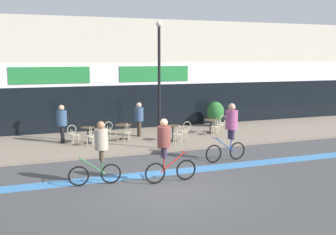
# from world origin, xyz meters

# --- Properties ---
(ground_plane) EXTENTS (120.00, 120.00, 0.00)m
(ground_plane) POSITION_xyz_m (0.00, 0.00, 0.00)
(ground_plane) COLOR #424244
(sidewalk_slab) EXTENTS (40.00, 5.50, 0.12)m
(sidewalk_slab) POSITION_xyz_m (0.00, 7.25, 0.06)
(sidewalk_slab) COLOR gray
(sidewalk_slab) RESTS_ON ground
(storefront_facade) EXTENTS (40.00, 4.06, 6.10)m
(storefront_facade) POSITION_xyz_m (0.00, 11.97, 3.03)
(storefront_facade) COLOR beige
(storefront_facade) RESTS_ON ground
(bike_lane_stripe) EXTENTS (36.00, 0.70, 0.01)m
(bike_lane_stripe) POSITION_xyz_m (0.00, 1.73, 0.00)
(bike_lane_stripe) COLOR #3D7AB7
(bike_lane_stripe) RESTS_ON ground
(bistro_table_0) EXTENTS (0.63, 0.63, 0.75)m
(bistro_table_0) POSITION_xyz_m (-1.42, 6.94, 0.65)
(bistro_table_0) COLOR black
(bistro_table_0) RESTS_ON sidewalk_slab
(bistro_table_1) EXTENTS (0.79, 0.79, 0.71)m
(bistro_table_1) POSITION_xyz_m (0.32, 7.29, 0.63)
(bistro_table_1) COLOR black
(bistro_table_1) RESTS_ON sidewalk_slab
(bistro_table_2) EXTENTS (0.61, 0.61, 0.75)m
(bistro_table_2) POSITION_xyz_m (2.39, 6.03, 0.65)
(bistro_table_2) COLOR black
(bistro_table_2) RESTS_ON sidewalk_slab
(bistro_table_3) EXTENTS (0.68, 0.68, 0.70)m
(bistro_table_3) POSITION_xyz_m (4.92, 7.23, 0.62)
(bistro_table_3) COLOR black
(bistro_table_3) RESTS_ON sidewalk_slab
(cafe_chair_0_near) EXTENTS (0.42, 0.58, 0.90)m
(cafe_chair_0_near) POSITION_xyz_m (-1.41, 6.32, 0.64)
(cafe_chair_0_near) COLOR beige
(cafe_chair_0_near) RESTS_ON sidewalk_slab
(cafe_chair_0_side) EXTENTS (0.60, 0.45, 0.90)m
(cafe_chair_0_side) POSITION_xyz_m (-2.04, 6.93, 0.64)
(cafe_chair_0_side) COLOR beige
(cafe_chair_0_side) RESTS_ON sidewalk_slab
(cafe_chair_1_near) EXTENTS (0.41, 0.58, 0.90)m
(cafe_chair_1_near) POSITION_xyz_m (0.32, 6.67, 0.64)
(cafe_chair_1_near) COLOR beige
(cafe_chair_1_near) RESTS_ON sidewalk_slab
(cafe_chair_1_side) EXTENTS (0.60, 0.45, 0.90)m
(cafe_chair_1_side) POSITION_xyz_m (-0.30, 7.28, 0.64)
(cafe_chair_1_side) COLOR beige
(cafe_chair_1_side) RESTS_ON sidewalk_slab
(cafe_chair_2_near) EXTENTS (0.42, 0.58, 0.90)m
(cafe_chair_2_near) POSITION_xyz_m (2.39, 5.41, 0.64)
(cafe_chair_2_near) COLOR beige
(cafe_chair_2_near) RESTS_ON sidewalk_slab
(cafe_chair_2_side) EXTENTS (0.58, 0.42, 0.90)m
(cafe_chair_2_side) POSITION_xyz_m (3.02, 6.04, 0.64)
(cafe_chair_2_side) COLOR beige
(cafe_chair_2_side) RESTS_ON sidewalk_slab
(cafe_chair_3_near) EXTENTS (0.45, 0.60, 0.90)m
(cafe_chair_3_near) POSITION_xyz_m (4.91, 6.60, 0.64)
(cafe_chair_3_near) COLOR beige
(cafe_chair_3_near) RESTS_ON sidewalk_slab
(cafe_chair_3_side) EXTENTS (0.60, 0.44, 0.90)m
(cafe_chair_3_side) POSITION_xyz_m (5.54, 7.24, 0.64)
(cafe_chair_3_side) COLOR beige
(cafe_chair_3_side) RESTS_ON sidewalk_slab
(planter_pot) EXTENTS (0.97, 0.97, 1.40)m
(planter_pot) POSITION_xyz_m (6.14, 9.08, 0.87)
(planter_pot) COLOR #4C4C51
(planter_pot) RESTS_ON sidewalk_slab
(lamp_post) EXTENTS (0.26, 0.26, 5.39)m
(lamp_post) POSITION_xyz_m (1.34, 4.88, 3.22)
(lamp_post) COLOR black
(lamp_post) RESTS_ON sidewalk_slab
(cyclist_0) EXTENTS (1.77, 0.48, 2.10)m
(cyclist_0) POSITION_xyz_m (0.14, 0.71, 1.20)
(cyclist_0) COLOR black
(cyclist_0) RESTS_ON ground
(cyclist_1) EXTENTS (1.66, 0.53, 2.05)m
(cyclist_1) POSITION_xyz_m (-1.89, 1.23, 1.19)
(cyclist_1) COLOR black
(cyclist_1) RESTS_ON ground
(cyclist_2) EXTENTS (1.80, 0.57, 2.26)m
(cyclist_2) POSITION_xyz_m (3.42, 2.43, 1.33)
(cyclist_2) COLOR black
(cyclist_2) RESTS_ON ground
(pedestrian_near_end) EXTENTS (0.47, 0.47, 1.69)m
(pedestrian_near_end) POSITION_xyz_m (1.24, 7.75, 1.13)
(pedestrian_near_end) COLOR #4C3D2D
(pedestrian_near_end) RESTS_ON sidewalk_slab
(pedestrian_far_end) EXTENTS (0.54, 0.54, 1.75)m
(pedestrian_far_end) POSITION_xyz_m (-2.50, 7.49, 1.16)
(pedestrian_far_end) COLOR black
(pedestrian_far_end) RESTS_ON sidewalk_slab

